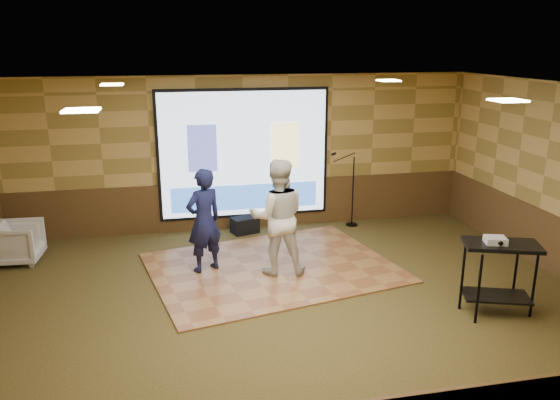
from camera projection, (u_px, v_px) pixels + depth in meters
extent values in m
plane|color=#273116|center=(281.00, 305.00, 7.70)|extent=(9.00, 9.00, 0.00)
cube|color=tan|center=(244.00, 154.00, 10.58)|extent=(9.00, 0.04, 3.00)
cube|color=tan|center=(379.00, 336.00, 3.99)|extent=(9.00, 0.04, 3.00)
cube|color=silver|center=(281.00, 90.00, 6.87)|extent=(9.00, 7.00, 0.04)
cube|color=#53321B|center=(245.00, 204.00, 10.84)|extent=(9.00, 0.04, 0.95)
cube|color=black|center=(244.00, 154.00, 10.53)|extent=(3.32, 0.03, 2.52)
cube|color=#C9DDFF|center=(244.00, 154.00, 10.50)|extent=(3.20, 0.02, 2.40)
cube|color=#3E4589|center=(202.00, 148.00, 10.29)|extent=(0.55, 0.01, 0.90)
cube|color=#F7E28F|center=(285.00, 145.00, 10.60)|extent=(0.55, 0.01, 0.90)
cube|color=blue|center=(245.00, 197.00, 10.72)|extent=(2.88, 0.01, 0.50)
cube|color=beige|center=(112.00, 84.00, 8.14)|extent=(0.32, 0.32, 0.02)
cube|color=beige|center=(389.00, 80.00, 9.00)|extent=(0.32, 0.32, 0.02)
cube|color=beige|center=(81.00, 110.00, 5.04)|extent=(0.32, 0.32, 0.02)
cube|color=beige|center=(508.00, 100.00, 5.90)|extent=(0.32, 0.32, 0.02)
cube|color=olive|center=(273.00, 268.00, 8.96)|extent=(4.35, 3.64, 0.03)
imported|color=#14183F|center=(204.00, 221.00, 8.61)|extent=(0.73, 0.64, 1.68)
imported|color=silver|center=(278.00, 217.00, 8.52)|extent=(0.97, 0.80, 1.85)
cylinder|color=black|center=(479.00, 289.00, 7.09)|extent=(0.04, 0.04, 0.97)
cylinder|color=black|center=(534.00, 284.00, 7.25)|extent=(0.04, 0.04, 0.97)
cylinder|color=black|center=(462.00, 277.00, 7.47)|extent=(0.04, 0.04, 0.97)
cylinder|color=black|center=(515.00, 272.00, 7.63)|extent=(0.04, 0.04, 0.97)
cube|color=black|center=(502.00, 245.00, 7.22)|extent=(0.97, 0.51, 0.05)
cube|color=black|center=(496.00, 296.00, 7.43)|extent=(0.87, 0.46, 0.03)
cube|color=silver|center=(495.00, 240.00, 7.19)|extent=(0.32, 0.29, 0.09)
cylinder|color=black|center=(352.00, 225.00, 11.10)|extent=(0.24, 0.24, 0.02)
cylinder|color=black|center=(353.00, 192.00, 10.91)|extent=(0.02, 0.02, 1.41)
cylinder|color=black|center=(344.00, 157.00, 10.67)|extent=(0.45, 0.02, 0.18)
cylinder|color=black|center=(334.00, 154.00, 10.61)|extent=(0.11, 0.05, 0.08)
imported|color=gray|center=(17.00, 243.00, 9.14)|extent=(0.80, 0.78, 0.69)
cube|color=black|center=(245.00, 225.00, 10.62)|extent=(0.57, 0.47, 0.31)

